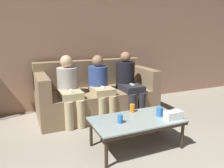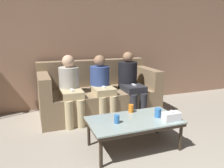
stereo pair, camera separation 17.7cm
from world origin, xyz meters
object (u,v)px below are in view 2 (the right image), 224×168
(coffee_table, at_px, (134,122))
(cup_near_left, at_px, (158,113))
(cup_far_center, at_px, (131,108))
(tissue_box, at_px, (171,116))
(cup_near_right, at_px, (117,119))
(seated_person_mid_left, at_px, (102,84))
(couch, at_px, (98,94))
(seated_person_mid_right, at_px, (130,81))
(seated_person_left_end, at_px, (70,86))

(coffee_table, height_order, cup_near_left, cup_near_left)
(cup_far_center, distance_m, tissue_box, 0.55)
(cup_near_right, xyz_separation_m, seated_person_mid_left, (0.20, 1.20, 0.14))
(seated_person_mid_left, bearing_deg, coffee_table, -87.75)
(couch, relative_size, cup_far_center, 19.24)
(couch, xyz_separation_m, cup_near_right, (-0.20, -1.42, 0.10))
(coffee_table, distance_m, tissue_box, 0.47)
(couch, bearing_deg, cup_far_center, -84.14)
(tissue_box, distance_m, seated_person_mid_right, 1.36)
(couch, xyz_separation_m, cup_near_left, (0.36, -1.43, 0.11))
(seated_person_mid_left, bearing_deg, cup_near_right, -99.41)
(cup_near_right, bearing_deg, coffee_table, 7.68)
(couch, height_order, seated_person_left_end, seated_person_left_end)
(seated_person_mid_right, bearing_deg, coffee_table, -112.72)
(cup_near_left, relative_size, seated_person_left_end, 0.11)
(coffee_table, xyz_separation_m, seated_person_left_end, (-0.58, 1.16, 0.24))
(cup_near_right, bearing_deg, seated_person_mid_right, 58.54)
(seated_person_mid_left, bearing_deg, cup_far_center, -82.75)
(cup_near_right, xyz_separation_m, cup_far_center, (0.32, 0.27, 0.00))
(cup_far_center, height_order, tissue_box, tissue_box)
(cup_near_left, bearing_deg, coffee_table, 173.16)
(cup_far_center, height_order, seated_person_mid_left, seated_person_mid_left)
(couch, bearing_deg, seated_person_mid_left, -90.00)
(cup_near_left, bearing_deg, cup_near_right, 179.49)
(tissue_box, xyz_separation_m, seated_person_left_end, (-1.00, 1.35, 0.15))
(couch, relative_size, tissue_box, 9.36)
(cup_near_right, xyz_separation_m, seated_person_left_end, (-0.33, 1.20, 0.15))
(cup_far_center, bearing_deg, coffee_table, -106.56)
(coffee_table, height_order, seated_person_mid_right, seated_person_mid_right)
(couch, bearing_deg, seated_person_mid_right, -23.00)
(cup_near_right, distance_m, seated_person_mid_right, 1.41)
(seated_person_mid_right, bearing_deg, seated_person_left_end, 179.93)
(cup_far_center, relative_size, tissue_box, 0.49)
(cup_near_left, height_order, seated_person_mid_left, seated_person_mid_left)
(cup_near_right, bearing_deg, couch, 82.04)
(cup_near_left, relative_size, cup_near_right, 1.15)
(tissue_box, bearing_deg, cup_near_left, 124.82)
(seated_person_left_end, bearing_deg, seated_person_mid_right, -0.07)
(cup_near_right, relative_size, cup_far_center, 0.95)
(coffee_table, height_order, seated_person_left_end, seated_person_left_end)
(cup_far_center, distance_m, seated_person_mid_right, 1.02)
(coffee_table, relative_size, seated_person_mid_right, 1.03)
(seated_person_left_end, bearing_deg, couch, 22.88)
(coffee_table, relative_size, seated_person_mid_left, 1.06)
(tissue_box, relative_size, seated_person_left_end, 0.20)
(seated_person_mid_left, bearing_deg, tissue_box, -71.05)
(cup_near_right, relative_size, tissue_box, 0.46)
(cup_far_center, bearing_deg, cup_near_left, -48.77)
(seated_person_left_end, height_order, seated_person_mid_right, seated_person_mid_right)
(couch, relative_size, cup_near_right, 20.29)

